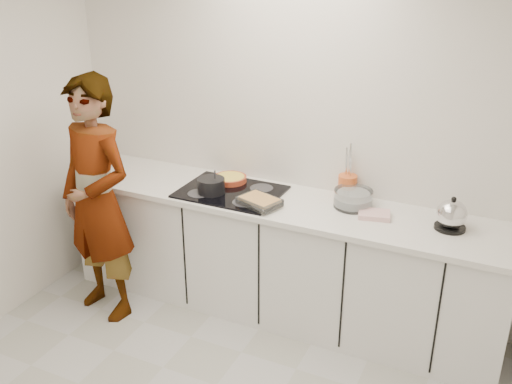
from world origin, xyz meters
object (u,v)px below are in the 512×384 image
at_px(utensil_crock, 347,186).
at_px(saucepan, 211,186).
at_px(mixing_bowl, 353,199).
at_px(kettle, 451,215).
at_px(baking_dish, 260,201).
at_px(cook, 97,201).
at_px(hob, 231,192).
at_px(tart_dish, 230,179).

bearing_deg(utensil_crock, saucepan, -157.85).
height_order(mixing_bowl, kettle, kettle).
bearing_deg(baking_dish, cook, -161.45).
distance_m(saucepan, cook, 0.81).
height_order(baking_dish, cook, cook).
bearing_deg(saucepan, cook, -149.07).
height_order(saucepan, cook, cook).
xyz_separation_m(hob, cook, (-0.80, -0.50, -0.02)).
relative_size(hob, kettle, 3.14).
bearing_deg(hob, baking_dish, -25.16).
relative_size(hob, mixing_bowl, 2.73).
bearing_deg(saucepan, mixing_bowl, 12.99).
xyz_separation_m(hob, baking_dish, (0.29, -0.14, 0.04)).
xyz_separation_m(saucepan, cook, (-0.69, -0.41, -0.08)).
bearing_deg(hob, cook, -147.81).
distance_m(baking_dish, cook, 1.16).
xyz_separation_m(baking_dish, kettle, (1.22, 0.21, 0.05)).
relative_size(mixing_bowl, kettle, 1.15).
distance_m(tart_dish, cook, 0.97).
distance_m(saucepan, baking_dish, 0.41).
relative_size(saucepan, cook, 0.14).
relative_size(saucepan, utensil_crock, 1.46).
height_order(hob, saucepan, saucepan).
xyz_separation_m(tart_dish, kettle, (1.60, -0.09, 0.06)).
bearing_deg(mixing_bowl, baking_dish, -154.60).
height_order(hob, kettle, kettle).
distance_m(tart_dish, baking_dish, 0.48).
distance_m(mixing_bowl, utensil_crock, 0.16).
distance_m(hob, utensil_crock, 0.83).
bearing_deg(saucepan, hob, 39.36).
relative_size(mixing_bowl, cook, 0.15).
distance_m(mixing_bowl, kettle, 0.65).
xyz_separation_m(hob, kettle, (1.52, 0.07, 0.09)).
distance_m(hob, kettle, 1.52).
bearing_deg(cook, mixing_bowl, 32.80).
xyz_separation_m(hob, saucepan, (-0.11, -0.09, 0.06)).
relative_size(baking_dish, utensil_crock, 1.93).
distance_m(utensil_crock, cook, 1.77).
height_order(saucepan, kettle, kettle).
xyz_separation_m(saucepan, baking_dish, (0.40, -0.05, -0.03)).
bearing_deg(kettle, tart_dish, 176.88).
height_order(hob, baking_dish, baking_dish).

